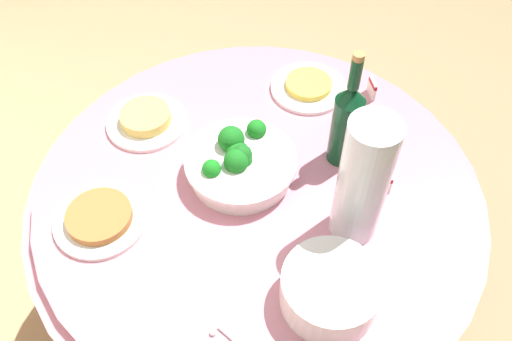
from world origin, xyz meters
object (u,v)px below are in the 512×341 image
Objects in this scene: decorative_fruit_vase at (361,188)px; food_plate_noodles at (146,119)px; food_plate_peanuts at (100,218)px; label_placard_front at (372,87)px; food_plate_fried_egg at (308,86)px; label_placard_mid at (391,178)px; broccoli_bowl at (240,163)px; wine_bottle at (347,122)px; plate_stack at (330,290)px.

decorative_fruit_vase reaches higher than food_plate_noodles.
food_plate_peanuts is 4.00× the size of label_placard_front.
label_placard_front is (-0.08, -0.16, 0.02)m from food_plate_fried_egg.
label_placard_front is 1.00× the size of label_placard_mid.
broccoli_bowl is 0.83× the size of wine_bottle.
broccoli_bowl is at bearing 40.33° from decorative_fruit_vase.
broccoli_bowl is 5.09× the size of label_placard_mid.
plate_stack is 0.95× the size of food_plate_noodles.
food_plate_peanuts is 0.83m from label_placard_front.
broccoli_bowl reaches higher than label_placard_mid.
food_plate_fried_egg is at bearing 8.34° from label_placard_mid.
wine_bottle is 6.11× the size of label_placard_mid.
broccoli_bowl is 0.82× the size of decorative_fruit_vase.
broccoli_bowl is 0.36m from food_plate_peanuts.
food_plate_fried_egg is (0.63, -0.21, -0.03)m from plate_stack.
wine_bottle is 0.29m from food_plate_fried_egg.
wine_bottle is 6.11× the size of label_placard_front.
food_plate_noodles is (0.01, 0.47, 0.00)m from food_plate_fried_egg.
food_plate_noodles is at bearing 88.62° from food_plate_fried_egg.
label_placard_front is at bearing -18.31° from label_placard_mid.
food_plate_peanuts is 0.70m from food_plate_fried_egg.
decorative_fruit_vase reaches higher than food_plate_peanuts.
wine_bottle is 0.28m from label_placard_front.
decorative_fruit_vase is 0.20m from label_placard_mid.
label_placard_mid is (0.24, -0.27, -0.01)m from plate_stack.
label_placard_front and label_placard_mid have the same top height.
wine_bottle is 1.53× the size of food_plate_noodles.
plate_stack reaches higher than label_placard_front.
decorative_fruit_vase is at bearing 148.46° from label_placard_front.
label_placard_mid is at bearing -59.49° from decorative_fruit_vase.
plate_stack is (-0.39, -0.07, 0.00)m from broccoli_bowl.
label_placard_front is at bearing -31.54° from decorative_fruit_vase.
food_plate_noodles is (0.29, -0.17, 0.00)m from food_plate_peanuts.
plate_stack is at bearing -129.45° from food_plate_peanuts.
food_plate_fried_egg is at bearing -9.68° from decorative_fruit_vase.
food_plate_noodles reaches higher than food_plate_fried_egg.
wine_bottle reaches higher than plate_stack.
label_placard_mid is (-0.39, -0.06, 0.02)m from food_plate_fried_egg.
decorative_fruit_vase reaches higher than label_placard_mid.
decorative_fruit_vase reaches higher than plate_stack.
label_placard_front is (0.19, -0.18, -0.10)m from wine_bottle.
food_plate_fried_egg is 0.47m from food_plate_noodles.
label_placard_front is at bearing -43.71° from wine_bottle.
food_plate_noodles is at bearing 58.50° from wine_bottle.
food_plate_noodles is at bearing 52.69° from label_placard_mid.
food_plate_peanuts is at bearing 80.33° from label_placard_mid.
decorative_fruit_vase is 6.18× the size of label_placard_front.
wine_bottle is at bearing 31.04° from label_placard_mid.
plate_stack is 0.95× the size of food_plate_fried_egg.
label_placard_front is at bearing -33.92° from plate_stack.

